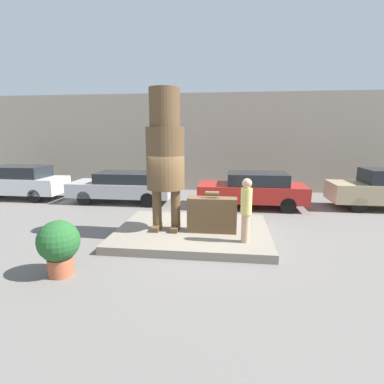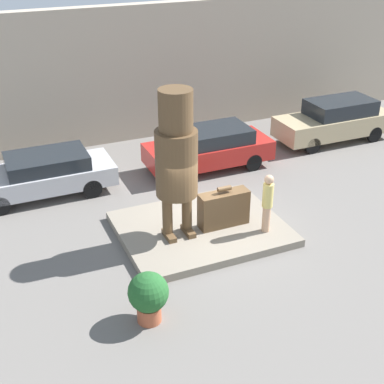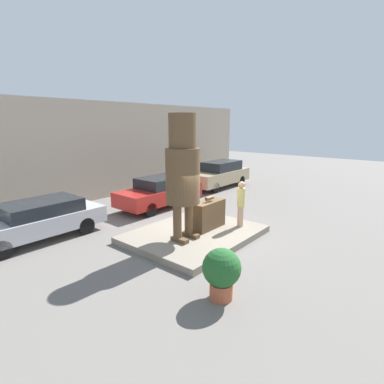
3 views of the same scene
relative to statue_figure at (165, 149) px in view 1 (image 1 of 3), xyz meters
The scene contains 10 objects.
ground_plane 2.80m from the statue_figure, 10.44° to the left, with size 60.00×60.00×0.00m, color slate.
pedestal 2.69m from the statue_figure, 10.44° to the left, with size 4.65×3.69×0.23m.
building_backdrop 8.09m from the statue_figure, 84.33° to the left, with size 28.00×0.60×5.24m.
statue_figure is the anchor object (origin of this frame).
giant_suitcase 2.38m from the statue_figure, ahead, with size 1.46×0.47×1.24m.
tourist 2.90m from the statue_figure, 19.66° to the right, with size 0.30×0.30×1.75m.
parked_car_white 9.60m from the statue_figure, 151.78° to the left, with size 4.69×1.72×1.59m.
parked_car_silver 5.58m from the statue_figure, 124.08° to the left, with size 4.64×1.83×1.40m.
parked_car_red 5.32m from the statue_figure, 54.38° to the left, with size 4.49×1.81×1.50m.
planter_pot 3.90m from the statue_figure, 123.04° to the right, with size 0.92×0.92×1.26m.
Camera 1 is at (1.07, -8.84, 3.15)m, focal length 28.00 mm.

